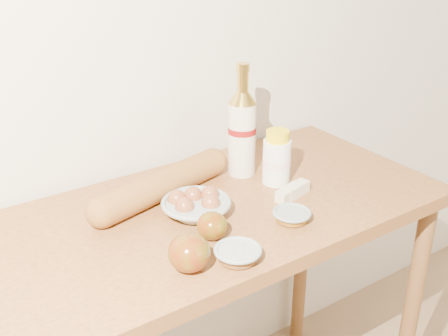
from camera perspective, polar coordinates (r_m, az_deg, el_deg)
The scene contains 11 objects.
back_wall at distance 1.59m, azimuth -7.56°, elevation 13.81°, with size 3.50×0.02×2.60m, color beige.
table at distance 1.52m, azimuth -0.64°, elevation -7.94°, with size 1.20×0.60×0.90m.
bourbon_bottle at distance 1.58m, azimuth 1.85°, elevation 3.83°, with size 0.09×0.09×0.32m.
cream_bottle at distance 1.56m, azimuth 5.38°, elevation 0.93°, with size 0.10×0.10×0.15m.
egg_bowl at distance 1.41m, azimuth -2.89°, elevation -3.79°, with size 0.22×0.22×0.06m.
baguette at distance 1.49m, azimuth -6.31°, elevation -1.71°, with size 0.48×0.19×0.08m.
apple_redgreen_front at distance 1.20m, azimuth -3.56°, elevation -8.59°, with size 0.11×0.11×0.08m.
apple_redgreen_right at distance 1.31m, azimuth -1.23°, elevation -5.89°, with size 0.09×0.09×0.07m.
sugar_bowl at distance 1.24m, azimuth 1.41°, elevation -8.71°, with size 0.11×0.11×0.03m.
syrup_bowl at distance 1.39m, azimuth 6.90°, elevation -4.84°, with size 0.12×0.12×0.03m.
butter_stick at distance 1.50m, azimuth 6.98°, elevation -2.38°, with size 0.12×0.06×0.03m.
Camera 1 is at (-0.71, 0.12, 1.60)m, focal length 45.00 mm.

